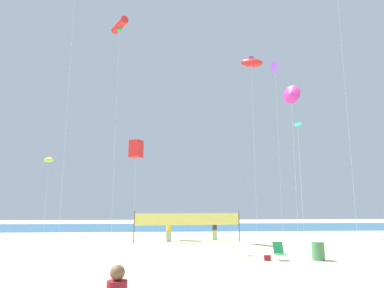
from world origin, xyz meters
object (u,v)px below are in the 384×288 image
Objects in this scene: folding_beach_chair at (279,251)px; kite_violet_delta at (275,67)px; volleyball_net at (188,220)px; trash_barrel at (318,251)px; kite_cyan_diamond at (298,127)px; kite_magenta_delta at (291,94)px; kite_red_tube at (120,26)px; beachgoer_mustard_shirt at (169,229)px; beach_handbag at (267,258)px; beachgoer_charcoal_shirt at (214,228)px; kite_lime_inflatable at (49,160)px; kite_red_box at (136,149)px; kite_red_inflatable at (251,63)px.

kite_violet_delta reaches higher than folding_beach_chair.
trash_barrel is at bearing -58.82° from volleyball_net.
kite_cyan_diamond is 18.54m from kite_violet_delta.
kite_magenta_delta is 0.65× the size of kite_red_tube.
beach_handbag is (4.83, -10.17, -0.81)m from beachgoer_mustard_shirt.
kite_cyan_diamond is at bearing -34.45° from beachgoer_charcoal_shirt.
beachgoer_mustard_shirt is at bearing 115.40° from beach_handbag.
kite_lime_inflatable is at bearing 166.73° from folding_beach_chair.
kite_cyan_diamond is (8.05, -7.01, 6.77)m from beachgoer_mustard_shirt.
beachgoer_charcoal_shirt is 20.11m from kite_violet_delta.
beachgoer_mustard_shirt reaches higher than trash_barrel.
beachgoer_mustard_shirt is at bearing 168.00° from kite_magenta_delta.
kite_lime_inflatable is 0.89× the size of kite_red_box.
kite_red_inflatable is (3.25, 14.12, 16.69)m from beach_handbag.
beachgoer_charcoal_shirt reaches higher than beach_handbag.
folding_beach_chair is 8.28m from kite_cyan_diamond.
volleyball_net is at bearing -116.25° from beachgoer_charcoal_shirt.
folding_beach_chair is at bearing -53.46° from beachgoer_charcoal_shirt.
beachgoer_mustard_shirt is at bearing -38.18° from kite_red_box.
trash_barrel is (1.95, -0.25, -0.02)m from folding_beach_chair.
kite_cyan_diamond reaches higher than beach_handbag.
beach_handbag is at bearing -50.04° from kite_red_tube.
beachgoer_mustard_shirt is at bearing 161.33° from volleyball_net.
beachgoer_charcoal_shirt is 2.94m from volleyball_net.
kite_violet_delta is (6.33, 17.97, 17.63)m from folding_beach_chair.
beachgoer_charcoal_shirt is at bearing 117.58° from kite_cyan_diamond.
beachgoer_mustard_shirt is at bearing -153.96° from kite_red_inflatable.
trash_barrel is 0.11× the size of kite_red_box.
volleyball_net is 0.47× the size of kite_red_inflatable.
kite_red_inflatable is 1.43× the size of kite_magenta_delta.
beach_handbag is (-0.65, -0.09, -0.33)m from folding_beach_chair.
kite_magenta_delta is (12.55, -4.34, 3.89)m from kite_red_box.
kite_red_inflatable is at bearing -5.79° from kite_lime_inflatable.
kite_magenta_delta is (4.80, 8.13, 11.44)m from beach_handbag.
beach_handbag is 22.10m from kite_red_inflatable.
beachgoer_charcoal_shirt is at bearing 151.22° from kite_magenta_delta.
kite_magenta_delta is 16.22m from kite_red_tube.
kite_cyan_diamond is at bearing -104.15° from kite_violet_delta.
trash_barrel is 2.62m from beach_handbag.
kite_red_box is 0.68× the size of kite_magenta_delta.
kite_red_tube is at bearing -151.45° from beachgoer_charcoal_shirt.
beachgoer_mustard_shirt is 0.09× the size of kite_red_tube.
beachgoer_mustard_shirt is 1.98× the size of folding_beach_chair.
kite_red_box is (8.58, -3.64, 0.56)m from kite_lime_inflatable.
kite_magenta_delta is 0.66× the size of kite_violet_delta.
kite_lime_inflatable is (-11.49, 5.93, 6.18)m from beachgoer_mustard_shirt.
folding_beach_chair is 0.07× the size of kite_magenta_delta.
folding_beach_chair is 0.99× the size of trash_barrel.
kite_cyan_diamond is 14.39m from kite_red_box.
volleyball_net is (-2.31, -1.66, 0.72)m from beachgoer_charcoal_shirt.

